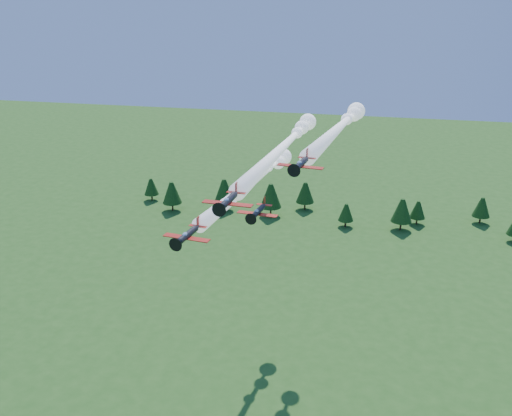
% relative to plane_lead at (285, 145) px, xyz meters
% --- Properties ---
extents(plane_lead, '(8.83, 59.25, 3.70)m').
position_rel_plane_lead_xyz_m(plane_lead, '(0.00, 0.00, 0.00)').
color(plane_lead, black).
rests_on(plane_lead, ground).
extents(plane_left, '(12.08, 55.16, 3.70)m').
position_rel_plane_lead_xyz_m(plane_left, '(-6.66, 3.76, -8.53)').
color(plane_left, black).
rests_on(plane_left, ground).
extents(plane_right, '(10.66, 48.45, 3.70)m').
position_rel_plane_lead_xyz_m(plane_right, '(10.17, 2.10, 3.71)').
color(plane_right, black).
rests_on(plane_right, ground).
extents(plane_slot, '(6.97, 7.56, 2.44)m').
position_rel_plane_lead_xyz_m(plane_slot, '(-1.04, -18.30, -6.84)').
color(plane_slot, black).
rests_on(plane_slot, ground).
extents(treeline, '(153.71, 20.58, 11.89)m').
position_rel_plane_lead_xyz_m(treeline, '(-0.36, 84.63, -40.83)').
color(treeline, '#382314').
rests_on(treeline, ground).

